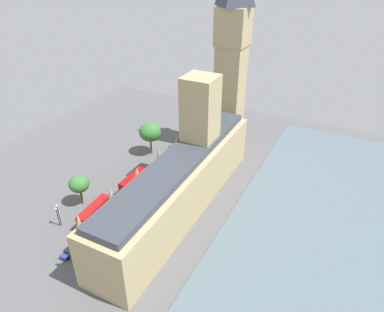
% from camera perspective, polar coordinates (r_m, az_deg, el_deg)
% --- Properties ---
extents(ground_plane, '(138.35, 138.35, 0.00)m').
position_cam_1_polar(ground_plane, '(95.10, -2.95, -7.87)').
color(ground_plane, '#565659').
extents(river_thames, '(39.31, 124.52, 0.25)m').
position_cam_1_polar(river_thames, '(87.13, 17.82, -13.91)').
color(river_thames, slate).
rests_on(river_thames, ground).
extents(parliament_building, '(12.64, 63.42, 32.18)m').
position_cam_1_polar(parliament_building, '(90.33, -1.45, -3.25)').
color(parliament_building, tan).
rests_on(parliament_building, ground).
extents(clock_tower, '(9.03, 9.03, 62.63)m').
position_cam_1_polar(clock_tower, '(110.13, 6.45, 16.46)').
color(clock_tower, tan).
rests_on(clock_tower, ground).
extents(car_dark_green_trailing, '(2.02, 4.05, 1.74)m').
position_cam_1_polar(car_dark_green_trailing, '(118.10, -3.39, 1.06)').
color(car_dark_green_trailing, '#19472D').
rests_on(car_dark_green_trailing, ground).
extents(car_yellow_cab_midblock, '(2.05, 4.72, 1.74)m').
position_cam_1_polar(car_yellow_cab_midblock, '(112.34, -4.29, -0.66)').
color(car_yellow_cab_midblock, gold).
rests_on(car_yellow_cab_midblock, ground).
extents(car_silver_by_river_gate, '(1.97, 4.17, 1.74)m').
position_cam_1_polar(car_silver_by_river_gate, '(107.31, -7.10, -2.49)').
color(car_silver_by_river_gate, '#B7B7BC').
rests_on(car_silver_by_river_gate, ground).
extents(double_decker_bus_near_tower, '(2.66, 10.50, 4.75)m').
position_cam_1_polar(double_decker_bus_near_tower, '(100.33, -9.38, -4.10)').
color(double_decker_bus_near_tower, '#B20C0F').
rests_on(double_decker_bus_near_tower, ground).
extents(double_decker_bus_opposite_hall, '(3.22, 10.64, 4.75)m').
position_cam_1_polar(double_decker_bus_opposite_hall, '(91.60, -15.48, -8.81)').
color(double_decker_bus_opposite_hall, red).
rests_on(double_decker_bus_opposite_hall, ground).
extents(car_blue_kerbside, '(1.85, 4.42, 1.74)m').
position_cam_1_polar(car_blue_kerbside, '(85.82, -19.13, -14.31)').
color(car_blue_kerbside, navy).
rests_on(car_blue_kerbside, ground).
extents(pedestrian_under_trees, '(0.69, 0.63, 1.65)m').
position_cam_1_polar(pedestrian_under_trees, '(99.31, -5.24, -5.52)').
color(pedestrian_under_trees, maroon).
rests_on(pedestrian_under_trees, ground).
extents(plane_tree_far_end, '(5.29, 5.29, 8.59)m').
position_cam_1_polar(plane_tree_far_end, '(96.25, -17.77, -4.34)').
color(plane_tree_far_end, brown).
rests_on(plane_tree_far_end, ground).
extents(plane_tree_corner, '(7.07, 7.07, 10.89)m').
position_cam_1_polar(plane_tree_corner, '(114.61, -6.78, 3.86)').
color(plane_tree_corner, brown).
rests_on(plane_tree_corner, ground).
extents(street_lamp_leading, '(0.56, 0.56, 5.62)m').
position_cam_1_polar(street_lamp_leading, '(92.09, -20.96, -8.59)').
color(street_lamp_leading, black).
rests_on(street_lamp_leading, ground).
extents(street_lamp_slot_10, '(0.56, 0.56, 6.37)m').
position_cam_1_polar(street_lamp_slot_10, '(91.85, -20.81, -8.31)').
color(street_lamp_slot_10, black).
rests_on(street_lamp_slot_10, ground).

